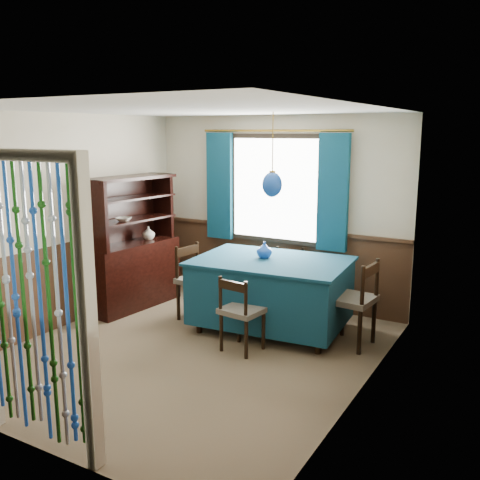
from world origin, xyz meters
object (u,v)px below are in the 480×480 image
Objects in this scene: chair_near at (241,311)px; chair_left at (197,280)px; vase_table at (264,251)px; pendant_lamp at (272,184)px; chair_far at (289,278)px; vase_sideboard at (148,232)px; bowl_shelf at (124,219)px; sideboard at (132,262)px; chair_right at (354,301)px; dining_table at (271,290)px.

chair_near is 1.16m from chair_left.
pendant_lamp is at bearing -22.58° from vase_table.
vase_sideboard is at bearing -1.91° from chair_far.
sideboard is at bearing 107.06° from bowl_shelf.
chair_right is at bearing 129.17° from chair_far.
vase_sideboard reaches higher than chair_near.
vase_sideboard reaches higher than dining_table.
chair_near is 2.17m from vase_sideboard.
chair_right is (1.96, 0.13, 0.02)m from chair_left.
vase_sideboard is (-1.92, 0.86, 0.52)m from chair_near.
vase_sideboard is (-1.91, 0.14, 0.48)m from dining_table.
chair_right is (0.98, 0.75, 0.07)m from chair_near.
pendant_lamp is at bearing 97.95° from chair_near.
chair_far is at bearing 88.02° from vase_table.
vase_sideboard reaches higher than chair_right.
chair_left is 0.99× the size of pendant_lamp.
pendant_lamp is at bearing 78.71° from chair_far.
vase_table is at bearing 106.43° from chair_near.
dining_table is at bearing 0.00° from pendant_lamp.
sideboard reaches higher than chair_far.
sideboard is 8.14× the size of bowl_shelf.
chair_near and chair_far have the same top height.
chair_left is 1.96m from chair_right.
vase_sideboard is (0.06, 0.28, 0.36)m from sideboard.
chair_right is at bearing -1.37° from vase_table.
chair_far is at bearing 101.37° from chair_near.
vase_table is at bearing -2.95° from vase_sideboard.
bowl_shelf is (-1.92, 0.39, 0.77)m from chair_near.
chair_right is at bearing -2.35° from vase_sideboard.
sideboard is at bearing -176.10° from pendant_lamp.
pendant_lamp reaches higher than vase_sideboard.
vase_table is at bearing 106.70° from chair_left.
vase_sideboard reaches higher than vase_table.
chair_right reaches higher than chair_left.
vase_table is at bearing 11.89° from bowl_shelf.
sideboard is at bearing 170.68° from chair_near.
sideboard is 0.64m from bowl_shelf.
bowl_shelf is 1.08× the size of vase_sideboard.
chair_far is (-0.09, 0.70, -0.04)m from dining_table.
sideboard is (-2.96, -0.16, 0.09)m from chair_right.
chair_near is at bearing 75.20° from chair_far.
chair_near is 1.46m from pendant_lamp.
sideboard is 9.91× the size of vase_table.
dining_table is 1.99× the size of chair_left.
chair_near is 1.00× the size of chair_far.
pendant_lamp is at bearing 102.70° from chair_left.
dining_table is 0.70m from chair_far.
bowl_shelf reaches higher than chair_far.
sideboard reaches higher than chair_left.
chair_right reaches higher than chair_far.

